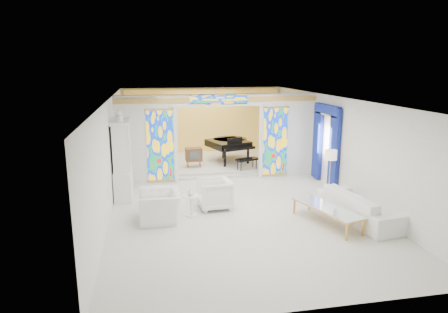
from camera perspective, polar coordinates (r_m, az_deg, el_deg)
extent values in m
plane|color=beige|center=(12.41, 0.88, -5.70)|extent=(12.00, 12.00, 0.00)
cube|color=silver|center=(11.80, 0.93, 8.24)|extent=(7.00, 12.00, 0.02)
cube|color=silver|center=(17.85, -3.02, 4.98)|extent=(7.00, 0.02, 3.00)
cube|color=silver|center=(6.50, 11.85, -9.68)|extent=(7.00, 0.02, 3.00)
cube|color=silver|center=(11.83, -15.94, 0.40)|extent=(0.02, 12.00, 3.00)
cube|color=silver|center=(13.17, 16.00, 1.64)|extent=(0.02, 12.00, 3.00)
cube|color=silver|center=(13.74, -11.09, 2.35)|extent=(2.00, 0.18, 3.00)
cube|color=silver|center=(14.58, 8.97, 3.05)|extent=(2.00, 0.18, 3.00)
cube|color=silver|center=(13.77, -0.78, 8.08)|extent=(3.00, 0.18, 0.40)
cube|color=white|center=(13.71, -6.87, 1.63)|extent=(0.12, 0.06, 2.60)
cube|color=white|center=(14.22, 5.28, 2.08)|extent=(0.12, 0.06, 2.60)
cube|color=white|center=(13.69, -0.70, 7.42)|extent=(3.24, 0.06, 0.12)
cube|color=#E0B054|center=(13.67, -0.70, 8.13)|extent=(7.00, 0.05, 0.18)
cube|color=gold|center=(13.67, -9.09, 1.53)|extent=(0.90, 0.04, 2.40)
cube|color=gold|center=(14.36, 7.32, 2.14)|extent=(0.90, 0.04, 2.40)
cube|color=gold|center=(13.66, -0.70, 8.13)|extent=(2.00, 0.04, 0.34)
cube|color=beige|center=(16.27, -2.04, -0.85)|extent=(6.80, 3.80, 0.18)
cube|color=#FFD358|center=(17.73, -2.96, 4.93)|extent=(6.70, 0.10, 2.90)
cylinder|color=gold|center=(15.79, -1.33, 7.79)|extent=(0.48, 0.48, 0.30)
cube|color=navy|center=(13.20, 15.48, 1.03)|extent=(0.12, 0.55, 2.60)
cube|color=navy|center=(14.35, 13.21, 2.09)|extent=(0.12, 0.55, 2.60)
cube|color=navy|center=(13.59, 14.58, 6.55)|extent=(0.14, 1.70, 0.30)
cube|color=#EBC553|center=(13.61, 14.54, 5.84)|extent=(0.12, 1.50, 0.06)
cube|color=white|center=(12.64, -14.16, -3.62)|extent=(0.50, 1.40, 0.90)
cube|color=white|center=(12.37, -14.45, 1.50)|extent=(0.44, 1.30, 1.40)
cube|color=silver|center=(12.36, -13.38, 1.54)|extent=(0.01, 1.20, 1.30)
cube|color=white|center=(12.25, -14.64, 4.89)|extent=(0.56, 1.46, 0.08)
cylinder|color=white|center=(11.89, -14.78, 5.23)|extent=(0.22, 0.22, 0.16)
sphere|color=white|center=(11.87, -14.82, 6.00)|extent=(0.20, 0.20, 0.20)
imported|color=white|center=(10.60, -9.16, -6.98)|extent=(1.06, 1.20, 0.77)
imported|color=white|center=(11.30, -1.36, -5.38)|extent=(0.97, 0.94, 0.83)
imported|color=silver|center=(11.07, 18.89, -6.71)|extent=(1.37, 2.70, 0.75)
cylinder|color=white|center=(10.73, -4.73, -5.65)|extent=(0.52, 0.52, 0.03)
cylinder|color=white|center=(10.83, -4.71, -7.04)|extent=(0.09, 0.09, 0.54)
cylinder|color=white|center=(10.92, -4.68, -8.33)|extent=(0.35, 0.35, 0.03)
imported|color=white|center=(10.70, -4.74, -5.06)|extent=(0.20, 0.20, 0.19)
cube|color=silver|center=(10.51, 14.49, -7.09)|extent=(1.19, 2.14, 0.04)
cube|color=gold|center=(10.51, 14.49, -7.20)|extent=(1.23, 2.18, 0.03)
cube|color=gold|center=(9.77, 17.14, -10.29)|extent=(0.06, 0.06, 0.42)
cube|color=gold|center=(10.13, 19.30, -9.60)|extent=(0.06, 0.06, 0.42)
cube|color=gold|center=(11.12, 10.00, -7.02)|extent=(0.06, 0.06, 0.42)
cube|color=gold|center=(11.44, 12.13, -6.54)|extent=(0.06, 0.06, 0.42)
cylinder|color=gold|center=(12.75, 14.67, -5.56)|extent=(0.32, 0.32, 0.03)
cylinder|color=gold|center=(12.56, 14.84, -2.70)|extent=(0.03, 0.03, 1.35)
cylinder|color=silver|center=(12.40, 15.01, 0.23)|extent=(0.45, 0.45, 0.29)
cube|color=black|center=(15.90, 0.59, 1.83)|extent=(1.77, 1.83, 0.27)
cylinder|color=black|center=(16.33, 0.87, 2.12)|extent=(1.73, 1.73, 0.27)
cube|color=black|center=(15.19, 2.19, 1.15)|extent=(1.31, 0.67, 0.09)
cube|color=white|center=(15.12, 2.34, 1.17)|extent=(1.16, 0.46, 0.03)
cube|color=black|center=(15.42, 1.55, 2.27)|extent=(0.64, 0.24, 0.24)
cube|color=black|center=(14.79, 3.32, -0.40)|extent=(0.92, 0.58, 0.08)
cylinder|color=black|center=(15.18, 0.12, -0.36)|extent=(0.12, 0.12, 0.59)
cylinder|color=black|center=(15.70, 3.44, 0.07)|extent=(0.12, 0.12, 0.59)
cylinder|color=black|center=(16.52, -0.11, 0.74)|extent=(0.12, 0.12, 0.59)
cube|color=#56321F|center=(15.20, -4.35, 0.30)|extent=(0.63, 0.44, 0.50)
cube|color=#3B403D|center=(14.99, -4.23, 0.24)|extent=(0.40, 0.03, 0.32)
cone|color=#56321F|center=(15.11, -5.14, -1.20)|extent=(0.04, 0.04, 0.22)
cone|color=#56321F|center=(15.17, -3.34, -1.10)|extent=(0.04, 0.04, 0.22)
cone|color=#56321F|center=(15.39, -5.29, -0.93)|extent=(0.04, 0.04, 0.22)
cone|color=#56321F|center=(15.46, -3.53, -0.84)|extent=(0.04, 0.04, 0.22)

